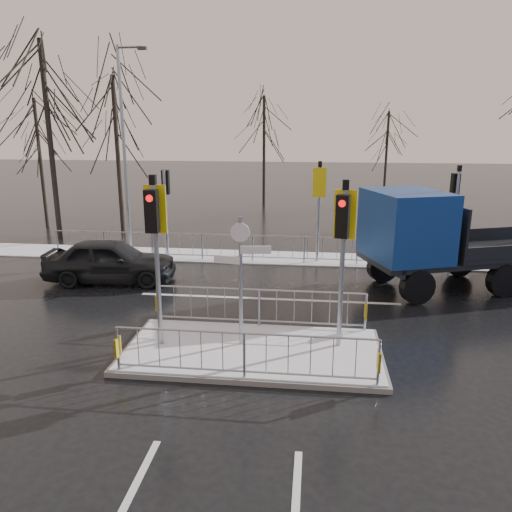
# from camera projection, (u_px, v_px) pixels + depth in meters

# --- Properties ---
(ground) EXTENTS (120.00, 120.00, 0.00)m
(ground) POSITION_uv_depth(u_px,v_px,m) (253.00, 354.00, 11.70)
(ground) COLOR black
(ground) RESTS_ON ground
(snow_verge) EXTENTS (30.00, 2.00, 0.04)m
(snow_verge) POSITION_uv_depth(u_px,v_px,m) (279.00, 258.00, 19.94)
(snow_verge) COLOR white
(snow_verge) RESTS_ON ground
(lane_markings) EXTENTS (8.00, 11.38, 0.01)m
(lane_markings) POSITION_uv_depth(u_px,v_px,m) (251.00, 360.00, 11.38)
(lane_markings) COLOR silver
(lane_markings) RESTS_ON ground
(traffic_island) EXTENTS (6.00, 3.04, 4.15)m
(traffic_island) POSITION_uv_depth(u_px,v_px,m) (252.00, 338.00, 11.61)
(traffic_island) COLOR #63625E
(traffic_island) RESTS_ON ground
(far_kerb_fixtures) EXTENTS (18.00, 0.65, 3.83)m
(far_kerb_fixtures) POSITION_uv_depth(u_px,v_px,m) (286.00, 236.00, 19.17)
(far_kerb_fixtures) COLOR gray
(far_kerb_fixtures) RESTS_ON ground
(car_far_lane) EXTENTS (4.51, 2.17, 1.49)m
(car_far_lane) POSITION_uv_depth(u_px,v_px,m) (110.00, 261.00, 16.85)
(car_far_lane) COLOR black
(car_far_lane) RESTS_ON ground
(flatbed_truck) EXTENTS (7.41, 4.74, 3.23)m
(flatbed_truck) POSITION_uv_depth(u_px,v_px,m) (433.00, 238.00, 15.80)
(flatbed_truck) COLOR black
(flatbed_truck) RESTS_ON ground
(tree_near_a) EXTENTS (4.75, 4.75, 8.97)m
(tree_near_a) POSITION_uv_depth(u_px,v_px,m) (46.00, 102.00, 21.86)
(tree_near_a) COLOR black
(tree_near_a) RESTS_ON ground
(tree_near_b) EXTENTS (4.00, 4.00, 7.55)m
(tree_near_b) POSITION_uv_depth(u_px,v_px,m) (116.00, 125.00, 23.27)
(tree_near_b) COLOR black
(tree_near_b) RESTS_ON ground
(tree_near_c) EXTENTS (3.50, 3.50, 6.61)m
(tree_near_c) POSITION_uv_depth(u_px,v_px,m) (38.00, 138.00, 24.90)
(tree_near_c) COLOR black
(tree_near_c) RESTS_ON ground
(tree_far_a) EXTENTS (3.75, 3.75, 7.08)m
(tree_far_a) POSITION_uv_depth(u_px,v_px,m) (264.00, 130.00, 31.79)
(tree_far_a) COLOR black
(tree_far_a) RESTS_ON ground
(tree_far_b) EXTENTS (3.25, 3.25, 6.14)m
(tree_far_b) POSITION_uv_depth(u_px,v_px,m) (387.00, 140.00, 32.97)
(tree_far_b) COLOR black
(tree_far_b) RESTS_ON ground
(street_lamp_left) EXTENTS (1.25, 0.18, 8.20)m
(street_lamp_left) POSITION_uv_depth(u_px,v_px,m) (125.00, 142.00, 20.38)
(street_lamp_left) COLOR gray
(street_lamp_left) RESTS_ON ground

